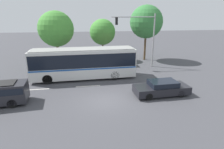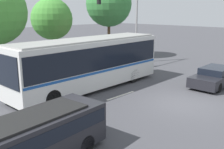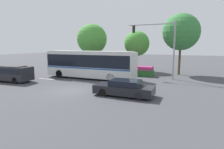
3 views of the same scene
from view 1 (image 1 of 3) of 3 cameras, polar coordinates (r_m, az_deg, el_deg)
The scene contains 10 objects.
ground_plane at distance 15.48m, azimuth -1.93°, elevation -7.95°, with size 140.00×140.00×0.00m, color #444449.
city_bus at distance 20.44m, azimuth -8.72°, elevation 3.93°, with size 11.27×2.89×3.35m.
sedan_foreground at distance 16.84m, azimuth 15.05°, elevation -4.09°, with size 4.83×2.06×1.28m.
traffic_light_pole at distance 24.88m, azimuth 9.65°, elevation 12.60°, with size 5.74×0.24×6.98m.
flowering_hedge at distance 25.29m, azimuth -3.23°, elevation 3.77°, with size 8.57×1.50×1.27m.
street_tree_left at distance 26.37m, azimuth -16.91°, elevation 13.30°, with size 4.71×4.71×7.38m.
street_tree_centre at distance 29.02m, azimuth -2.95°, elevation 12.97°, with size 3.91×3.91×6.28m.
street_tree_right at distance 29.31m, azimuth 10.54°, elevation 15.68°, with size 4.93×4.93×8.29m.
lane_stripe_near at distance 19.03m, azimuth -22.42°, elevation -4.29°, with size 2.40×0.16×0.01m, color silver.
lane_stripe_mid at distance 18.57m, azimuth -7.42°, elevation -3.58°, with size 2.40×0.16×0.01m, color silver.
Camera 1 is at (-1.74, -13.85, 6.70)m, focal length 29.61 mm.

